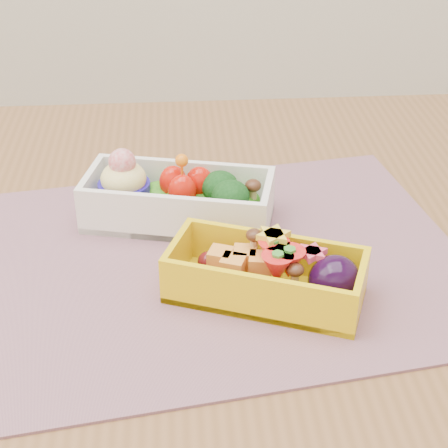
{
  "coord_description": "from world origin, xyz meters",
  "views": [
    {
      "loc": [
        -0.04,
        -0.59,
        1.15
      ],
      "look_at": [
        0.0,
        -0.01,
        0.79
      ],
      "focal_mm": 58.81,
      "sensor_mm": 36.0,
      "label": 1
    }
  ],
  "objects": [
    {
      "name": "bento_yellow",
      "position": [
        0.04,
        -0.07,
        0.78
      ],
      "size": [
        0.19,
        0.13,
        0.06
      ],
      "rotation": [
        0.0,
        0.0,
        -0.37
      ],
      "color": "yellow",
      "rests_on": "placemat"
    },
    {
      "name": "table",
      "position": [
        0.0,
        0.0,
        0.65
      ],
      "size": [
        1.2,
        0.8,
        0.75
      ],
      "color": "brown",
      "rests_on": "ground"
    },
    {
      "name": "placemat",
      "position": [
        -0.01,
        -0.01,
        0.75
      ],
      "size": [
        0.52,
        0.43,
        0.0
      ],
      "primitive_type": "cube",
      "rotation": [
        0.0,
        0.0,
        0.15
      ],
      "color": "#895E64",
      "rests_on": "table"
    },
    {
      "name": "bento_white",
      "position": [
        -0.04,
        0.07,
        0.78
      ],
      "size": [
        0.2,
        0.13,
        0.08
      ],
      "rotation": [
        0.0,
        0.0,
        -0.23
      ],
      "color": "white",
      "rests_on": "placemat"
    }
  ]
}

